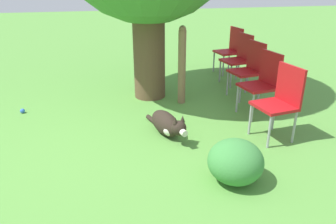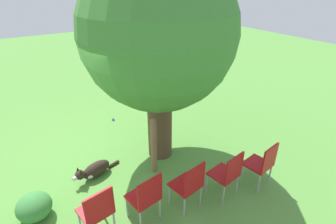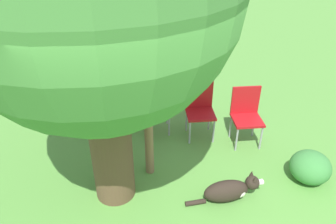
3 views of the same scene
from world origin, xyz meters
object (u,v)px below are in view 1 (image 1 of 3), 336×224
Objects in this scene: red_chair_0 at (281,98)px; red_chair_3 at (239,56)px; red_chair_1 at (263,80)px; tennis_ball at (23,111)px; fence_post at (182,65)px; red_chair_4 at (231,48)px; dog at (167,124)px; red_chair_2 at (250,66)px.

red_chair_0 is 1.00× the size of red_chair_3.
red_chair_1 is 13.29× the size of tennis_ball.
red_chair_4 is (1.39, 1.44, -0.09)m from fence_post.
red_chair_2 is (1.58, 1.09, 0.36)m from dog.
red_chair_0 is (0.85, -1.41, -0.09)m from fence_post.
fence_post is at bearing 141.07° from dog.
red_chair_0 and red_chair_2 have the same top height.
red_chair_1 reaches higher than dog.
tennis_ball is (-3.37, 0.77, -0.48)m from red_chair_1.
red_chair_4 is 13.29× the size of tennis_ball.
red_chair_4 is at bearing -109.91° from red_chair_0.
red_chair_2 is at bearing 70.09° from red_chair_4.
fence_post is at bearing 20.85° from red_chair_3.
tennis_ball is at bearing -33.81° from red_chair_0.
red_chair_2 is at bearing -1.01° from tennis_ball.
tennis_ball is (-2.38, 0.08, -0.57)m from fence_post.
red_chair_3 is (0.14, 0.71, 0.00)m from red_chair_2.
red_chair_4 is (0.14, 0.71, 0.00)m from red_chair_3.
red_chair_3 is (1.26, 0.73, -0.09)m from fence_post.
red_chair_4 is at bearing 127.83° from dog.
red_chair_0 is at bearing 70.09° from red_chair_3.
red_chair_4 is 4.04m from tennis_ball.
fence_post reaches higher than tennis_ball.
red_chair_0 reaches higher than dog.
red_chair_4 is at bearing 19.83° from tennis_ball.
red_chair_2 and red_chair_3 have the same top height.
red_chair_0 is at bearing 70.09° from red_chair_2.
tennis_ball is (-3.50, 0.06, -0.48)m from red_chair_2.
dog is at bearing 44.42° from red_chair_4.
red_chair_2 is 3.54m from tennis_ball.
red_chair_2 reaches higher than dog.
dog is at bearing -30.93° from tennis_ball.
fence_post is (0.46, 1.07, 0.45)m from dog.
red_chair_1 is at bearing 70.09° from red_chair_4.
fence_post is 2.00m from red_chair_4.
tennis_ball is (-3.23, 1.48, -0.48)m from red_chair_0.
red_chair_0 is at bearing 59.99° from dog.
fence_post is at bearing -67.93° from red_chair_0.
red_chair_0 is at bearing 70.09° from red_chair_4.
red_chair_3 is at bearing 70.09° from red_chair_4.
red_chair_3 and red_chair_4 have the same top height.
red_chair_1 is at bearing 88.87° from dog.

